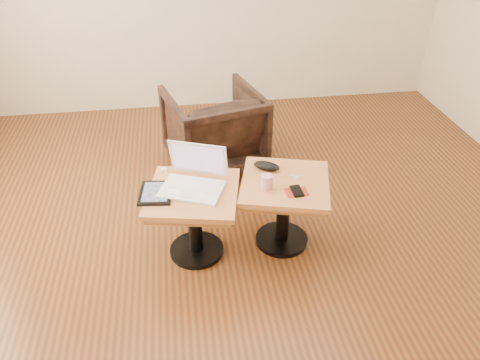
{
  "coord_description": "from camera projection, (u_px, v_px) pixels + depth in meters",
  "views": [
    {
      "loc": [
        -0.4,
        -2.27,
        2.05
      ],
      "look_at": [
        -0.07,
        -0.01,
        0.53
      ],
      "focal_mm": 35.0,
      "sensor_mm": 36.0,
      "label": 1
    }
  ],
  "objects": [
    {
      "name": "room_shell",
      "position": [
        254.0,
        39.0,
        2.31
      ],
      "size": [
        4.52,
        4.52,
        2.71
      ],
      "color": "#482310",
      "rests_on": "ground"
    },
    {
      "name": "side_table_left",
      "position": [
        194.0,
        207.0,
        2.81
      ],
      "size": [
        0.62,
        0.62,
        0.48
      ],
      "rotation": [
        0.0,
        0.0,
        -0.2
      ],
      "color": "black",
      "rests_on": "ground"
    },
    {
      "name": "side_table_right",
      "position": [
        284.0,
        197.0,
        2.9
      ],
      "size": [
        0.64,
        0.64,
        0.48
      ],
      "rotation": [
        0.0,
        0.0,
        -0.26
      ],
      "color": "black",
      "rests_on": "ground"
    },
    {
      "name": "laptop",
      "position": [
        194.0,
        179.0,
        2.75
      ],
      "size": [
        0.44,
        0.41,
        0.25
      ],
      "rotation": [
        0.0,
        0.0,
        -0.38
      ],
      "color": "white",
      "rests_on": "side_table_left"
    },
    {
      "name": "tablet",
      "position": [
        156.0,
        193.0,
        2.71
      ],
      "size": [
        0.21,
        0.25,
        0.02
      ],
      "rotation": [
        0.0,
        0.0,
        -0.11
      ],
      "color": "black",
      "rests_on": "side_table_left"
    },
    {
      "name": "charging_adapter",
      "position": [
        164.0,
        170.0,
        2.91
      ],
      "size": [
        0.04,
        0.04,
        0.02
      ],
      "primitive_type": "cube",
      "rotation": [
        0.0,
        0.0,
        0.11
      ],
      "color": "white",
      "rests_on": "side_table_left"
    },
    {
      "name": "glasses_case",
      "position": [
        267.0,
        166.0,
        2.92
      ],
      "size": [
        0.18,
        0.15,
        0.05
      ],
      "primitive_type": "ellipsoid",
      "rotation": [
        0.0,
        0.0,
        -0.51
      ],
      "color": "black",
      "rests_on": "side_table_right"
    },
    {
      "name": "striped_cup",
      "position": [
        266.0,
        182.0,
        2.74
      ],
      "size": [
        0.07,
        0.07,
        0.09
      ],
      "primitive_type": "cylinder",
      "rotation": [
        0.0,
        0.0,
        -0.05
      ],
      "color": "#D64A83",
      "rests_on": "side_table_right"
    },
    {
      "name": "earbuds_tangle",
      "position": [
        296.0,
        177.0,
        2.86
      ],
      "size": [
        0.07,
        0.05,
        0.01
      ],
      "color": "white",
      "rests_on": "side_table_right"
    },
    {
      "name": "phone_on_sleeve",
      "position": [
        297.0,
        191.0,
        2.73
      ],
      "size": [
        0.13,
        0.12,
        0.02
      ],
      "rotation": [
        0.0,
        0.0,
        0.05
      ],
      "color": "maroon",
      "rests_on": "side_table_right"
    },
    {
      "name": "armchair",
      "position": [
        214.0,
        129.0,
        3.72
      ],
      "size": [
        0.85,
        0.86,
        0.65
      ],
      "primitive_type": "imported",
      "rotation": [
        0.0,
        0.0,
        3.4
      ],
      "color": "black",
      "rests_on": "ground"
    }
  ]
}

